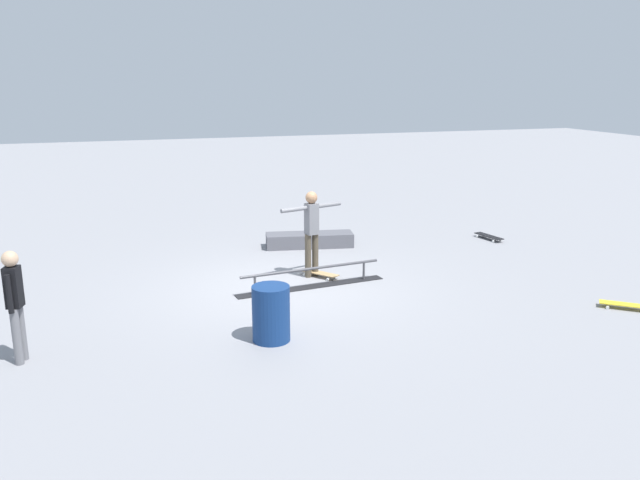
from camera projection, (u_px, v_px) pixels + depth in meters
The scene contains 9 objects.
ground_plane at pixel (286, 287), 11.65m from camera, with size 60.00×60.00×0.00m, color gray.
grind_rail at pixel (311, 279), 11.63m from camera, with size 2.85×0.54×0.37m.
skate_ledge at pixel (310, 240), 14.41m from camera, with size 1.93×0.55×0.31m, color #595960.
skater_main at pixel (312, 228), 12.07m from camera, with size 1.29×0.45×1.64m.
skateboard_main at pixel (319, 273), 12.24m from camera, with size 0.63×0.76×0.09m.
bystander_black_shirt at pixel (15, 300), 8.39m from camera, with size 0.23×0.35×1.53m.
loose_skateboard_yellow at pixel (626, 305), 10.54m from camera, with size 0.74×0.67×0.09m.
loose_skateboard_black at pixel (489, 236), 15.08m from camera, with size 0.36×0.82×0.09m.
trash_bin at pixel (271, 313), 9.21m from camera, with size 0.54×0.54×0.82m, color navy.
Camera 1 is at (2.87, 10.72, 3.69)m, focal length 36.16 mm.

